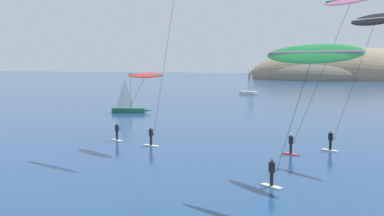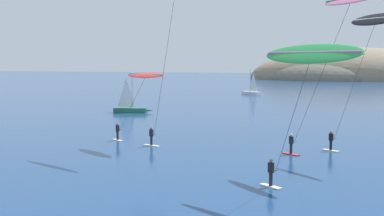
{
  "view_description": "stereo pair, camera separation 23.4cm",
  "coord_description": "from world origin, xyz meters",
  "px_view_note": "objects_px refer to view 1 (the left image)",
  "views": [
    {
      "loc": [
        2.73,
        -14.22,
        7.47
      ],
      "look_at": [
        -8.51,
        21.05,
        3.89
      ],
      "focal_mm": 45.0,
      "sensor_mm": 36.0,
      "label": 1
    },
    {
      "loc": [
        2.95,
        -14.15,
        7.47
      ],
      "look_at": [
        -8.51,
        21.05,
        3.89
      ],
      "focal_mm": 45.0,
      "sensor_mm": 36.0,
      "label": 2
    }
  ],
  "objects_px": {
    "sailboat_far": "(248,92)",
    "kitesurfer_red": "(143,80)",
    "sailboat_near": "(131,108)",
    "kitesurfer_green": "(310,62)",
    "kitesurfer_black": "(371,31)",
    "kitesurfer_pink": "(346,14)"
  },
  "relations": [
    {
      "from": "sailboat_far",
      "to": "kitesurfer_red",
      "type": "height_order",
      "value": "kitesurfer_red"
    },
    {
      "from": "sailboat_near",
      "to": "sailboat_far",
      "type": "relative_size",
      "value": 1.05
    },
    {
      "from": "sailboat_near",
      "to": "kitesurfer_green",
      "type": "height_order",
      "value": "kitesurfer_green"
    },
    {
      "from": "kitesurfer_black",
      "to": "kitesurfer_green",
      "type": "bearing_deg",
      "value": -106.89
    },
    {
      "from": "kitesurfer_black",
      "to": "kitesurfer_red",
      "type": "bearing_deg",
      "value": -178.63
    },
    {
      "from": "kitesurfer_black",
      "to": "kitesurfer_red",
      "type": "xyz_separation_m",
      "value": [
        -18.59,
        -0.45,
        -3.9
      ]
    },
    {
      "from": "kitesurfer_green",
      "to": "kitesurfer_red",
      "type": "bearing_deg",
      "value": 142.41
    },
    {
      "from": "sailboat_near",
      "to": "kitesurfer_black",
      "type": "relative_size",
      "value": 0.53
    },
    {
      "from": "sailboat_near",
      "to": "kitesurfer_pink",
      "type": "xyz_separation_m",
      "value": [
        29.7,
        -28.76,
        10.13
      ]
    },
    {
      "from": "sailboat_far",
      "to": "kitesurfer_green",
      "type": "bearing_deg",
      "value": -76.69
    },
    {
      "from": "sailboat_far",
      "to": "kitesurfer_black",
      "type": "height_order",
      "value": "kitesurfer_black"
    },
    {
      "from": "kitesurfer_black",
      "to": "kitesurfer_red",
      "type": "relative_size",
      "value": 1.54
    },
    {
      "from": "sailboat_near",
      "to": "kitesurfer_pink",
      "type": "relative_size",
      "value": 0.49
    },
    {
      "from": "sailboat_near",
      "to": "kitesurfer_black",
      "type": "xyz_separation_m",
      "value": [
        31.59,
        -24.96,
        9.1
      ]
    },
    {
      "from": "sailboat_near",
      "to": "sailboat_far",
      "type": "bearing_deg",
      "value": 78.64
    },
    {
      "from": "sailboat_far",
      "to": "kitesurfer_pink",
      "type": "relative_size",
      "value": 0.47
    },
    {
      "from": "kitesurfer_red",
      "to": "kitesurfer_black",
      "type": "bearing_deg",
      "value": 1.37
    },
    {
      "from": "kitesurfer_green",
      "to": "kitesurfer_pink",
      "type": "xyz_separation_m",
      "value": [
        1.75,
        8.16,
        3.31
      ]
    },
    {
      "from": "sailboat_near",
      "to": "kitesurfer_red",
      "type": "relative_size",
      "value": 0.82
    },
    {
      "from": "sailboat_near",
      "to": "kitesurfer_red",
      "type": "distance_m",
      "value": 29.01
    },
    {
      "from": "kitesurfer_pink",
      "to": "kitesurfer_red",
      "type": "xyz_separation_m",
      "value": [
        -16.7,
        3.36,
        -4.93
      ]
    },
    {
      "from": "sailboat_near",
      "to": "kitesurfer_green",
      "type": "relative_size",
      "value": 0.7
    }
  ]
}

